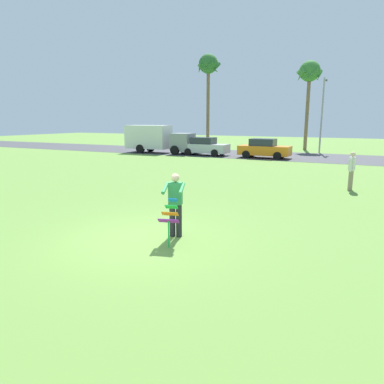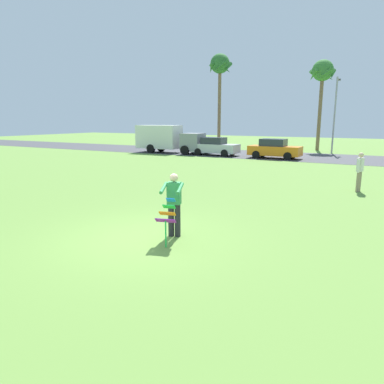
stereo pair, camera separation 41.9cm
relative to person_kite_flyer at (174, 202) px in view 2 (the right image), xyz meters
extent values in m
plane|color=olive|center=(-0.66, -0.50, -0.95)|extent=(120.00, 120.00, 0.00)
cube|color=#424247|center=(-0.66, 23.22, -0.95)|extent=(120.00, 8.00, 0.01)
cylinder|color=#26262B|center=(0.08, 0.05, -0.50)|extent=(0.16, 0.16, 0.90)
cylinder|color=#26262B|center=(-0.09, -0.01, -0.50)|extent=(0.16, 0.16, 0.90)
cube|color=#338C4C|center=(-0.01, 0.02, 0.25)|extent=(0.41, 0.32, 0.60)
sphere|color=beige|center=(-0.01, 0.02, 0.67)|extent=(0.22, 0.22, 0.22)
cylinder|color=#338C4C|center=(0.28, -0.15, 0.43)|extent=(0.27, 0.58, 0.24)
cylinder|color=#338C4C|center=(-0.14, -0.28, 0.43)|extent=(0.27, 0.58, 0.24)
cube|color=blue|center=(0.13, -0.36, 0.15)|extent=(0.25, 0.20, 0.12)
cube|color=green|center=(0.17, -0.51, 0.02)|extent=(0.35, 0.22, 0.12)
cube|color=orange|center=(0.22, -0.67, -0.12)|extent=(0.44, 0.25, 0.12)
cube|color=purple|center=(0.26, -0.83, -0.26)|extent=(0.53, 0.28, 0.12)
cylinder|color=green|center=(0.26, -0.83, -0.60)|extent=(0.04, 0.04, 0.69)
cube|color=gray|center=(-10.77, 20.89, 0.22)|extent=(1.84, 1.94, 1.50)
cube|color=silver|center=(-14.47, 20.80, 0.57)|extent=(4.25, 2.10, 2.20)
cylinder|color=black|center=(-11.15, 21.80, -0.53)|extent=(0.85, 0.30, 0.84)
cylinder|color=black|center=(-11.10, 19.96, -0.53)|extent=(0.85, 0.30, 0.84)
cylinder|color=black|center=(-14.85, 21.72, -0.53)|extent=(0.85, 0.30, 0.84)
cylinder|color=black|center=(-14.81, 19.88, -0.53)|extent=(0.85, 0.30, 0.84)
cube|color=silver|center=(-8.47, 20.82, -0.31)|extent=(4.23, 1.79, 0.76)
cube|color=#282D38|center=(-8.62, 20.83, 0.35)|extent=(2.04, 1.43, 0.60)
cylinder|color=black|center=(-7.15, 21.60, -0.63)|extent=(0.64, 0.23, 0.64)
cylinder|color=black|center=(-7.18, 19.99, -0.63)|extent=(0.64, 0.23, 0.64)
cylinder|color=black|center=(-9.75, 21.66, -0.63)|extent=(0.64, 0.23, 0.64)
cylinder|color=black|center=(-9.78, 20.04, -0.63)|extent=(0.64, 0.23, 0.64)
cube|color=orange|center=(-3.07, 20.82, -0.31)|extent=(4.24, 1.81, 0.76)
cube|color=#282D38|center=(-3.22, 20.83, 0.35)|extent=(2.05, 1.45, 0.60)
cylinder|color=black|center=(-1.75, 21.60, -0.63)|extent=(0.65, 0.24, 0.64)
cylinder|color=black|center=(-1.79, 19.98, -0.63)|extent=(0.65, 0.24, 0.64)
cylinder|color=black|center=(-4.35, 21.66, -0.63)|extent=(0.65, 0.24, 0.64)
cylinder|color=black|center=(-4.39, 20.05, -0.63)|extent=(0.65, 0.24, 0.64)
cylinder|color=brown|center=(-11.79, 28.96, 3.53)|extent=(0.36, 0.36, 8.95)
sphere|color=#2D6B2D|center=(-11.79, 28.96, 8.20)|extent=(2.10, 2.10, 2.10)
cone|color=#2D6B2D|center=(-10.84, 28.96, 7.75)|extent=(0.44, 1.56, 1.28)
cone|color=#2D6B2D|center=(-11.50, 29.87, 7.75)|extent=(1.62, 0.90, 1.28)
cone|color=#2D6B2D|center=(-12.56, 29.52, 7.75)|extent=(1.27, 1.52, 1.28)
cone|color=#2D6B2D|center=(-12.56, 28.40, 7.75)|extent=(1.27, 1.52, 1.28)
cone|color=#2D6B2D|center=(-11.50, 28.06, 7.75)|extent=(1.62, 0.90, 1.28)
cylinder|color=brown|center=(-1.34, 30.90, 2.95)|extent=(0.36, 0.36, 7.80)
sphere|color=#387A33|center=(-1.34, 30.90, 7.05)|extent=(2.10, 2.10, 2.10)
cone|color=#387A33|center=(-0.39, 30.90, 6.60)|extent=(0.44, 1.56, 1.28)
cone|color=#387A33|center=(-1.05, 31.80, 6.60)|extent=(1.62, 0.90, 1.28)
cone|color=#387A33|center=(-2.11, 31.46, 6.60)|extent=(1.27, 1.52, 1.28)
cone|color=#387A33|center=(-2.11, 30.34, 6.60)|extent=(1.27, 1.52, 1.28)
cone|color=#387A33|center=(-1.05, 30.00, 6.60)|extent=(1.62, 0.90, 1.28)
cylinder|color=#9E9EA3|center=(0.46, 27.95, 2.55)|extent=(0.16, 0.16, 7.00)
cylinder|color=#9E9EA3|center=(0.46, 28.65, 5.95)|extent=(0.10, 1.40, 0.10)
cube|color=#4C4C51|center=(0.46, 29.30, 5.91)|extent=(0.24, 0.44, 0.16)
cylinder|color=gray|center=(3.98, 9.21, -0.50)|extent=(0.16, 0.16, 0.90)
cylinder|color=gray|center=(3.95, 9.03, -0.50)|extent=(0.16, 0.16, 0.90)
cube|color=silver|center=(3.96, 9.12, 0.25)|extent=(0.28, 0.39, 0.60)
sphere|color=beige|center=(3.96, 9.12, 0.67)|extent=(0.22, 0.22, 0.22)
cylinder|color=silver|center=(4.01, 9.36, 0.21)|extent=(0.09, 0.09, 0.58)
cylinder|color=silver|center=(3.92, 8.88, 0.21)|extent=(0.09, 0.09, 0.58)
camera|label=1|loc=(4.42, -7.96, 2.16)|focal=32.74mm
camera|label=2|loc=(4.80, -7.77, 2.16)|focal=32.74mm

